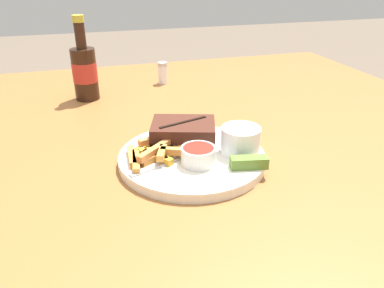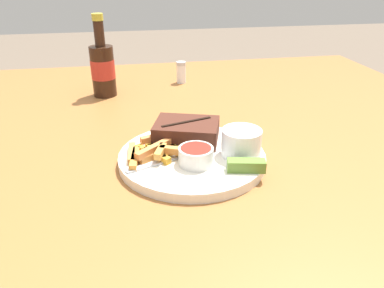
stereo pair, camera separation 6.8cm
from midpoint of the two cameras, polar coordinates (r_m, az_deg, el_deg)
name	(u,v)px [view 1 (the left image)]	position (r m, az deg, el deg)	size (l,w,h in m)	color
dining_table	(192,188)	(0.73, -2.70, -6.78)	(1.47, 1.52, 0.74)	#935B2D
dinner_plate	(192,158)	(0.70, -2.81, -2.21)	(0.27, 0.27, 0.02)	silver
steak_portion	(185,131)	(0.74, -3.70, 1.89)	(0.14, 0.12, 0.04)	#472319
fries_pile	(158,152)	(0.69, -8.00, -1.28)	(0.13, 0.11, 0.02)	#C28941
coleslaw_cup	(241,139)	(0.69, 4.62, 0.76)	(0.07, 0.07, 0.05)	white
dipping_sauce_cup	(199,155)	(0.65, -1.93, -1.73)	(0.06, 0.06, 0.03)	silver
pickle_spear	(249,162)	(0.64, 5.72, -2.89)	(0.07, 0.03, 0.02)	#567A2D
fork_utensil	(160,164)	(0.66, -7.81, -3.19)	(0.13, 0.06, 0.00)	#B7B7BC
beer_bottle	(85,71)	(1.05, -17.88, 10.56)	(0.06, 0.06, 0.22)	black
salt_shaker	(163,73)	(1.16, -6.21, 10.71)	(0.03, 0.03, 0.07)	white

